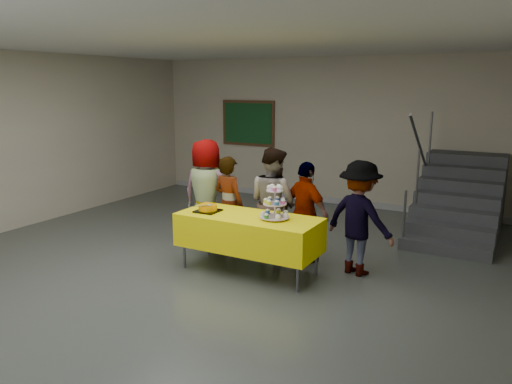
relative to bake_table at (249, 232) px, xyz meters
The scene contains 11 objects.
room_shell 1.81m from the bake_table, 127.16° to the right, with size 10.00×10.04×3.02m.
bake_table is the anchor object (origin of this frame).
cupcake_stand 0.54m from the bake_table, ahead, with size 0.38×0.38×0.44m.
bear_cake 0.65m from the bake_table, behind, with size 0.32×0.36×0.12m.
schoolchild_a 1.37m from the bake_table, 148.50° to the left, with size 0.80×0.52×1.64m, color #5C5D66.
schoolchild_b 0.91m from the bake_table, 138.66° to the left, with size 0.52×0.34×1.43m, color slate.
schoolchild_c 0.80m from the bake_table, 92.28° to the left, with size 0.77×0.60×1.58m, color slate.
schoolchild_d 0.90m from the bake_table, 56.15° to the left, with size 0.83×0.35×1.42m, color slate.
schoolchild_e 1.45m from the bake_table, 27.37° to the left, with size 0.97×0.56×1.50m, color slate.
staircase 4.03m from the bake_table, 57.56° to the left, with size 1.30×2.40×2.04m.
noticeboard 5.00m from the bake_table, 119.92° to the left, with size 1.30×0.05×1.00m.
Camera 1 is at (3.66, -4.71, 2.44)m, focal length 35.00 mm.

